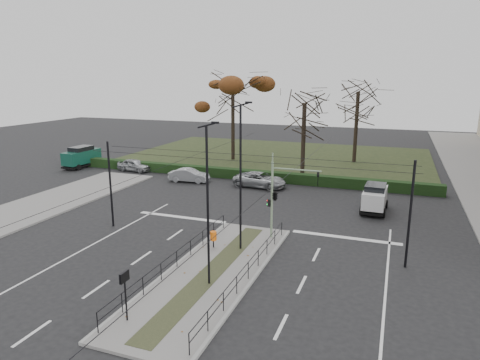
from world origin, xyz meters
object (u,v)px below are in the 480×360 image
Objects in this scene: bare_tree_near at (304,109)px; info_panel at (125,282)px; parked_car_first at (134,165)px; parked_car_second at (189,175)px; streetlamp_median_near at (208,205)px; litter_bin at (213,236)px; bare_tree_center at (358,97)px; rust_tree at (233,87)px; green_van at (82,156)px; streetlamp_median_far at (241,177)px; traffic_light at (276,194)px; parked_car_fourth at (260,180)px; white_van at (375,197)px.

info_panel is at bearing -92.30° from bare_tree_near.
parked_car_first is 0.99× the size of parked_car_second.
streetlamp_median_near is 25.10m from bare_tree_near.
litter_bin is at bearing -92.68° from bare_tree_near.
bare_tree_near is (-4.19, -10.30, -0.80)m from bare_tree_center.
bare_tree_center is (14.53, 3.50, -1.08)m from rust_tree.
green_van is at bearing 75.78° from parked_car_second.
info_panel is 37.79m from rust_tree.
info_panel is 0.25× the size of streetlamp_median_far.
streetlamp_median_near reaches higher than parked_car_second.
parked_car_fourth is at bearing 112.04° from traffic_light.
streetlamp_median_far is 1.80× the size of green_van.
litter_bin is 0.45× the size of info_panel.
rust_tree reaches higher than streetlamp_median_far.
green_van reaches higher than info_panel.
litter_bin is at bearing -71.09° from rust_tree.
bare_tree_center is at bearing 85.77° from traffic_light.
bare_tree_near is at bearing -67.40° from parked_car_second.
bare_tree_near is at bearing 87.32° from litter_bin.
white_van is 33.40m from green_van.
rust_tree is at bearing 109.25° from streetlamp_median_near.
streetlamp_median_far reaches higher than parked_car_second.
streetlamp_median_far is 30.86m from bare_tree_center.
white_van is (25.93, -6.07, 0.46)m from parked_car_first.
litter_bin is at bearing -99.48° from bare_tree_center.
parked_car_first is (-20.36, 14.53, -2.33)m from traffic_light.
bare_tree_center reaches higher than parked_car_second.
bare_tree_near is at bearing -26.09° from parked_car_fourth.
parked_car_first is 27.14m from bare_tree_center.
litter_bin is 0.20× the size of parked_car_fourth.
parked_car_fourth is 1.03× the size of green_van.
litter_bin is at bearing -168.24° from parked_car_fourth.
streetlamp_median_far reaches higher than info_panel.
streetlamp_median_near is 17.44m from white_van.
white_van is 0.35× the size of bare_tree_center.
parked_car_second is 13.31m from bare_tree_near.
parked_car_first is 15.37m from parked_car_fourth.
info_panel is 40.28m from bare_tree_center.
bare_tree_near is at bearing 7.72° from green_van.
parked_car_second is 0.36× the size of bare_tree_center.
rust_tree is at bearing 108.91° from litter_bin.
bare_tree_center reaches higher than white_van.
bare_tree_center reaches higher than parked_car_first.
parked_car_fourth is at bearing -92.13° from parked_car_second.
info_panel reaches higher than parked_car_fourth.
bare_tree_near is (10.21, 5.57, 6.45)m from parked_car_second.
rust_tree reaches higher than info_panel.
bare_tree_center is at bearing 67.86° from bare_tree_near.
traffic_light is 1.24× the size of white_van.
streetlamp_median_far is at bearing 13.22° from litter_bin.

